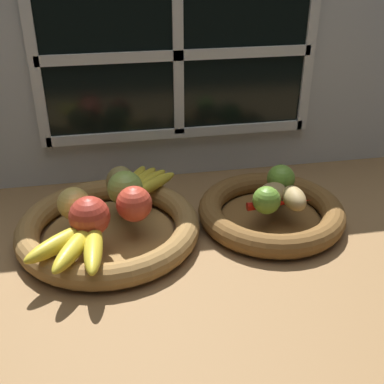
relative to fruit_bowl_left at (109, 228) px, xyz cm
name	(u,v)px	position (x,y,z in cm)	size (l,w,h in cm)	color
ground_plane	(201,239)	(18.93, -2.02, -3.84)	(140.00, 90.00, 3.00)	olive
back_wall	(177,66)	(18.93, 27.75, 25.54)	(140.00, 4.60, 55.00)	silver
fruit_bowl_left	(109,228)	(0.00, 0.00, 0.00)	(37.58, 37.58, 5.05)	olive
fruit_bowl_right	(271,212)	(34.92, 0.00, 0.01)	(31.69, 31.69, 5.05)	brown
apple_green_back	(125,188)	(4.08, 4.53, 6.45)	(7.49, 7.49, 7.49)	#99B74C
apple_red_right	(134,205)	(5.42, -2.40, 6.33)	(7.24, 7.24, 7.24)	#CC422D
apple_red_front	(89,217)	(-3.22, -5.75, 6.61)	(7.81, 7.81, 7.81)	#B73828
apple_golden_left	(74,204)	(-6.37, 0.85, 6.00)	(6.59, 6.59, 6.59)	#DBB756
pear_brown	(121,183)	(3.31, 7.50, 6.39)	(5.49, 6.29, 7.37)	olive
banana_bunch_front	(78,244)	(-5.51, -11.24, 4.39)	(14.73, 17.31, 3.36)	gold
banana_bunch_back	(141,184)	(7.81, 10.23, 4.10)	(14.69, 16.71, 2.78)	yellow
potato_small	(294,198)	(38.38, -3.46, 4.98)	(7.68, 4.42, 4.56)	tan
potato_large	(273,193)	(34.92, 0.00, 4.74)	(7.06, 5.46, 4.06)	#A38451
lime_near	(267,200)	(32.12, -4.20, 5.60)	(5.79, 5.79, 5.79)	olive
lime_far	(281,178)	(38.18, 4.20, 5.78)	(6.16, 6.16, 6.16)	#6B9E33
chili_pepper	(280,203)	(35.72, -2.67, 3.61)	(1.81, 1.81, 14.31)	red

